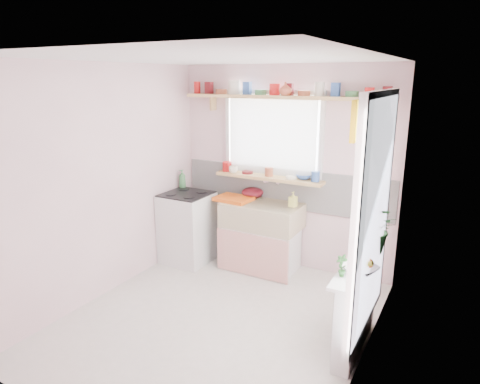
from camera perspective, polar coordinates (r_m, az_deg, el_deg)
The scene contains 19 objects.
room at distance 4.41m, azimuth 10.08°, elevation 2.06°, with size 3.20×3.20×3.20m.
sink_unit at distance 5.36m, azimuth 2.88°, elevation -5.87°, with size 0.95×0.65×1.11m.
cooker at distance 5.61m, azimuth -7.01°, elevation -4.67°, with size 0.58×0.58×0.93m.
radiator_ledge at distance 4.00m, azimuth 15.18°, elevation -14.64°, with size 0.22×0.95×0.78m.
windowsill at distance 5.31m, azimuth 3.86°, elevation 1.93°, with size 1.40×0.22×0.04m, color tan.
pine_shelf at distance 5.11m, azimuth 5.57°, elevation 12.48°, with size 2.52×0.24×0.04m, color tan.
shelf_crockery at distance 5.10m, azimuth 5.59°, elevation 13.32°, with size 2.47×0.11×0.12m.
sill_crockery at distance 5.29m, azimuth 3.87°, elevation 2.74°, with size 1.35×0.11×0.12m.
dish_tray at distance 5.35m, azimuth -0.85°, elevation -0.91°, with size 0.44×0.33×0.04m, color orange.
colander at distance 5.48m, azimuth 1.69°, elevation -0.06°, with size 0.28×0.28×0.13m, color #580F19.
jade_plant at distance 4.10m, azimuth 17.56°, elevation -4.59°, with size 0.43×0.37×0.48m, color #276126.
fruit_bowl at distance 3.72m, azimuth 15.72°, elevation -9.92°, with size 0.28×0.28×0.07m, color silver.
herb_pot at distance 3.60m, azimuth 13.41°, elevation -9.56°, with size 0.10×0.07×0.19m, color #265B24.
soap_bottle_sink at distance 5.12m, azimuth 7.09°, elevation -0.97°, with size 0.08×0.08×0.18m, color #E4E566.
sill_cup at distance 5.45m, azimuth -0.89°, elevation 3.01°, with size 0.11×0.11×0.09m, color white.
sill_bowl at distance 5.19m, azimuth 8.51°, elevation 2.04°, with size 0.18×0.18×0.06m, color #375FB4.
shelf_vase at distance 5.02m, azimuth 6.07°, elevation 13.52°, with size 0.15×0.15×0.15m, color #AE4E35.
cooker_bottle at distance 5.74m, azimuth -7.71°, elevation 1.76°, with size 0.09×0.09×0.24m, color #41834A.
fruit at distance 3.70m, azimuth 15.89°, elevation -9.07°, with size 0.20×0.14×0.10m.
Camera 1 is at (2.01, -3.22, 2.34)m, focal length 32.00 mm.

